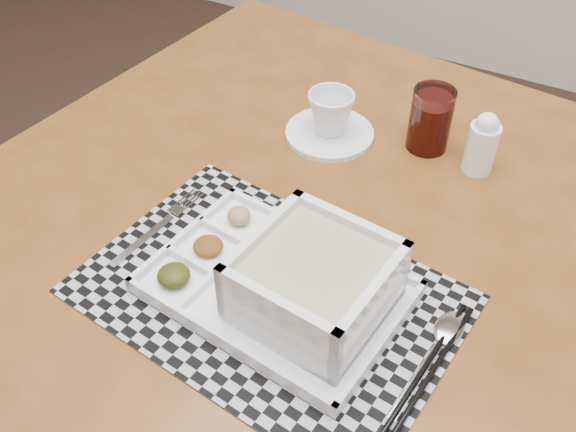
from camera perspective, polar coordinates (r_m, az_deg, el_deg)
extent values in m
cube|color=#552C0F|center=(0.93, 2.88, -2.72)|extent=(1.23, 1.23, 0.04)
cylinder|color=#552C0F|center=(1.73, -2.48, 4.28)|extent=(0.06, 0.06, 0.79)
cube|color=#552C0F|center=(1.31, 14.30, 7.65)|extent=(0.95, 0.14, 0.09)
cube|color=#552C0F|center=(1.23, -16.31, 4.44)|extent=(0.14, 0.95, 0.09)
cube|color=#9D9DA4|center=(0.84, -1.71, -6.96)|extent=(0.51, 0.37, 0.00)
cube|color=white|center=(0.84, -1.08, -6.52)|extent=(0.34, 0.26, 0.01)
cube|color=white|center=(0.89, 2.93, -1.77)|extent=(0.32, 0.04, 0.01)
cube|color=white|center=(0.78, -5.76, -10.85)|extent=(0.32, 0.04, 0.01)
cube|color=white|center=(0.90, -9.16, -1.62)|extent=(0.03, 0.22, 0.01)
cube|color=white|center=(0.78, 8.41, -10.96)|extent=(0.03, 0.22, 0.01)
cube|color=white|center=(0.86, -5.15, -3.83)|extent=(0.03, 0.20, 0.01)
cube|color=white|center=(0.86, -8.77, -3.96)|extent=(0.08, 0.02, 0.01)
cube|color=white|center=(0.90, -5.90, -1.38)|extent=(0.08, 0.02, 0.01)
ellipsoid|color=black|center=(0.84, -10.13, -5.21)|extent=(0.04, 0.04, 0.02)
ellipsoid|color=#451E0B|center=(0.88, -7.12, -2.65)|extent=(0.04, 0.04, 0.02)
ellipsoid|color=#966D44|center=(0.91, -4.38, 0.03)|extent=(0.03, 0.03, 0.02)
cube|color=white|center=(0.81, 2.30, -7.70)|extent=(0.19, 0.19, 0.01)
cube|color=white|center=(0.82, 5.39, -2.44)|extent=(0.17, 0.03, 0.09)
cube|color=white|center=(0.74, -1.02, -9.62)|extent=(0.17, 0.03, 0.09)
cube|color=white|center=(0.81, -2.28, -3.41)|extent=(0.03, 0.17, 0.09)
cube|color=white|center=(0.75, 7.42, -8.38)|extent=(0.03, 0.17, 0.09)
cube|color=tan|center=(0.78, 2.37, -6.03)|extent=(0.16, 0.16, 0.08)
cube|color=silver|center=(0.93, -12.97, -2.06)|extent=(0.03, 0.12, 0.00)
cube|color=silver|center=(0.96, -9.86, 0.52)|extent=(0.02, 0.02, 0.00)
cube|color=silver|center=(0.98, -9.07, 1.70)|extent=(0.01, 0.04, 0.00)
cube|color=silver|center=(0.98, -8.81, 1.57)|extent=(0.01, 0.04, 0.00)
cube|color=silver|center=(0.97, -8.55, 1.44)|extent=(0.01, 0.04, 0.00)
cube|color=silver|center=(0.97, -8.29, 1.30)|extent=(0.01, 0.04, 0.00)
cube|color=silver|center=(0.77, 11.27, -14.19)|extent=(0.02, 0.12, 0.00)
ellipsoid|color=silver|center=(0.82, 14.13, -9.64)|extent=(0.04, 0.06, 0.01)
cylinder|color=black|center=(0.78, 11.74, -13.51)|extent=(0.03, 0.24, 0.01)
cylinder|color=black|center=(0.78, 12.42, -13.83)|extent=(0.03, 0.24, 0.01)
cylinder|color=white|center=(1.10, 3.70, 7.32)|extent=(0.15, 0.15, 0.01)
imported|color=white|center=(1.07, 3.80, 9.12)|extent=(0.09, 0.09, 0.07)
cylinder|color=white|center=(1.07, 12.55, 8.37)|extent=(0.07, 0.07, 0.11)
cylinder|color=#3A0404|center=(1.07, 12.46, 7.89)|extent=(0.06, 0.06, 0.08)
cylinder|color=white|center=(1.04, 16.78, 5.77)|extent=(0.05, 0.05, 0.08)
sphere|color=white|center=(1.02, 17.30, 7.82)|extent=(0.04, 0.04, 0.04)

